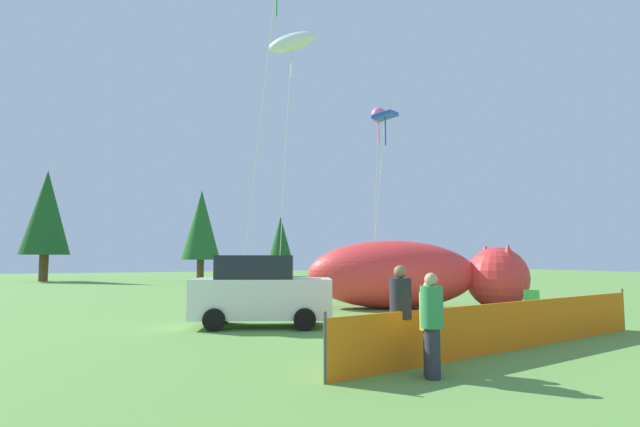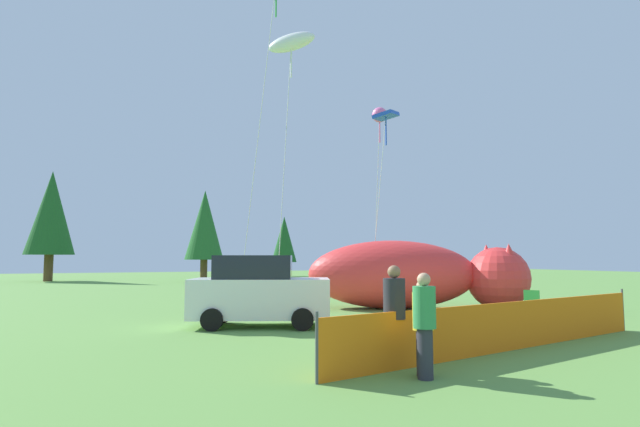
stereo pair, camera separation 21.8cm
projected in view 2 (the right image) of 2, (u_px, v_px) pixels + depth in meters
ground_plane at (440, 327)px, 14.03m from camera, size 120.00×120.00×0.00m
parked_car at (259, 292)px, 14.19m from camera, size 4.23×3.03×2.01m
folding_chair at (530, 302)px, 16.15m from camera, size 0.70×0.70×0.89m
inflatable_cat at (413, 277)px, 19.10m from camera, size 8.13×5.79×2.61m
safety_fence at (511, 326)px, 10.55m from camera, size 9.83×1.94×1.11m
spectator_in_yellow_shirt at (425, 321)px, 8.06m from camera, size 0.37×0.37×1.70m
spectator_in_blue_shirt at (394, 312)px, 8.88m from camera, size 0.39×0.39×1.81m
spectator_in_grey_shirt at (423, 323)px, 8.27m from camera, size 0.34×0.34×1.57m
kite_blue_box at (386, 119)px, 21.44m from camera, size 1.56×1.25×8.24m
kite_pink_octopus at (380, 116)px, 23.15m from camera, size 0.70×1.32×8.92m
kite_white_ghost at (291, 44)px, 18.05m from camera, size 1.87×2.13×10.17m
horizon_tree_east at (205, 225)px, 41.29m from camera, size 3.16×3.16×7.54m
horizon_tree_mid at (51, 213)px, 41.83m from camera, size 3.89×3.89×9.27m
horizon_tree_northeast at (284, 239)px, 52.37m from camera, size 2.64×2.64×6.29m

